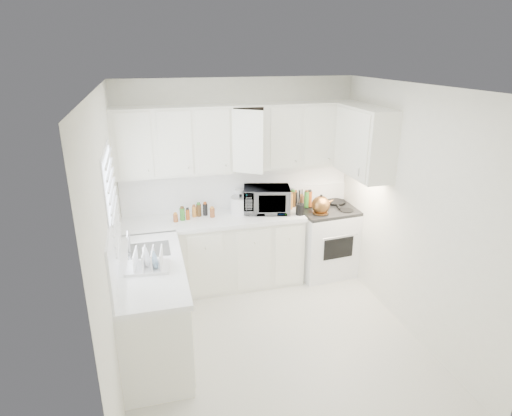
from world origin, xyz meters
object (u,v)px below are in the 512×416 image
object	(u,v)px
stove	(327,232)
dish_rack	(147,258)
microwave	(267,197)
rice_cooker	(241,204)
tea_kettle	(321,204)
utensil_crock	(300,202)

from	to	relation	value
stove	dish_rack	distance (m)	2.65
microwave	rice_cooker	distance (m)	0.34
tea_kettle	stove	bearing A→B (deg)	57.85
utensil_crock	stove	bearing A→B (deg)	18.79
tea_kettle	rice_cooker	xyz separation A→B (m)	(-0.99, 0.25, 0.00)
stove	utensil_crock	distance (m)	0.71
stove	dish_rack	size ratio (longest dim) A/B	3.00
stove	microwave	distance (m)	1.00
microwave	dish_rack	world-z (taller)	microwave
utensil_crock	dish_rack	bearing A→B (deg)	-152.46
dish_rack	tea_kettle	bearing A→B (deg)	30.89
stove	microwave	size ratio (longest dim) A/B	2.06
stove	rice_cooker	distance (m)	1.26
tea_kettle	rice_cooker	bearing A→B (deg)	-177.79
microwave	dish_rack	bearing A→B (deg)	-128.20
tea_kettle	dish_rack	bearing A→B (deg)	-139.43
microwave	utensil_crock	xyz separation A→B (m)	(0.37, -0.22, -0.03)
tea_kettle	rice_cooker	distance (m)	1.02
stove	rice_cooker	world-z (taller)	rice_cooker
tea_kettle	microwave	xyz separation A→B (m)	(-0.65, 0.22, 0.07)
tea_kettle	dish_rack	distance (m)	2.38
rice_cooker	dish_rack	xyz separation A→B (m)	(-1.18, -1.23, -0.02)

